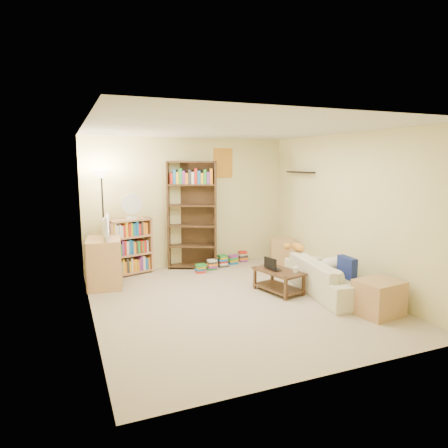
# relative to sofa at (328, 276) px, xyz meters

# --- Properties ---
(room) EXTENTS (4.50, 4.54, 2.52)m
(room) POSITION_rel_sofa_xyz_m (-1.50, 0.22, 1.36)
(room) COLOR #B9A88B
(room) RESTS_ON ground
(sofa) EXTENTS (2.04, 1.26, 0.53)m
(sofa) POSITION_rel_sofa_xyz_m (0.00, 0.00, 0.00)
(sofa) COLOR beige
(sofa) RESTS_ON ground
(navy_pillow) EXTENTS (0.12, 0.36, 0.32)m
(navy_pillow) POSITION_rel_sofa_xyz_m (0.03, -0.40, 0.24)
(navy_pillow) COLOR navy
(navy_pillow) RESTS_ON sofa
(cream_blanket) EXTENTS (0.49, 0.35, 0.21)m
(cream_blanket) POSITION_rel_sofa_xyz_m (0.14, 0.02, 0.19)
(cream_blanket) COLOR beige
(cream_blanket) RESTS_ON sofa
(tabby_cat) EXTENTS (0.42, 0.20, 0.14)m
(tabby_cat) POSITION_rel_sofa_xyz_m (-0.13, 0.73, 0.34)
(tabby_cat) COLOR orange
(tabby_cat) RESTS_ON sofa
(coffee_table) EXTENTS (0.62, 0.89, 0.36)m
(coffee_table) POSITION_rel_sofa_xyz_m (-0.69, 0.33, -0.05)
(coffee_table) COLOR #49331C
(coffee_table) RESTS_ON ground
(laptop) EXTENTS (0.36, 0.25, 0.03)m
(laptop) POSITION_rel_sofa_xyz_m (-0.70, 0.41, 0.10)
(laptop) COLOR black
(laptop) RESTS_ON coffee_table
(laptop_screen) EXTENTS (0.07, 0.26, 0.18)m
(laptop_screen) POSITION_rel_sofa_xyz_m (-0.82, 0.39, 0.20)
(laptop_screen) COLOR white
(laptop_screen) RESTS_ON laptop
(mug) EXTENTS (0.17, 0.17, 0.09)m
(mug) POSITION_rel_sofa_xyz_m (-0.53, 0.10, 0.14)
(mug) COLOR white
(mug) RESTS_ON coffee_table
(tv_remote) EXTENTS (0.11, 0.15, 0.02)m
(tv_remote) POSITION_rel_sofa_xyz_m (-0.67, 0.61, 0.10)
(tv_remote) COLOR black
(tv_remote) RESTS_ON coffee_table
(tv_stand) EXTENTS (0.63, 0.82, 0.80)m
(tv_stand) POSITION_rel_sofa_xyz_m (-3.20, 1.69, 0.13)
(tv_stand) COLOR tan
(tv_stand) RESTS_ON ground
(television) EXTENTS (0.70, 0.27, 0.39)m
(television) POSITION_rel_sofa_xyz_m (-3.20, 1.69, 0.73)
(television) COLOR black
(television) RESTS_ON tv_stand
(tall_bookshelf) EXTENTS (0.97, 0.65, 2.06)m
(tall_bookshelf) POSITION_rel_sofa_xyz_m (-1.50, 2.25, 0.82)
(tall_bookshelf) COLOR #452B1A
(tall_bookshelf) RESTS_ON ground
(short_bookshelf) EXTENTS (0.85, 0.54, 1.02)m
(short_bookshelf) POSITION_rel_sofa_xyz_m (-2.70, 2.26, 0.24)
(short_bookshelf) COLOR tan
(short_bookshelf) RESTS_ON ground
(desk_fan) EXTENTS (0.36, 0.20, 0.46)m
(desk_fan) POSITION_rel_sofa_xyz_m (-2.64, 2.22, 0.99)
(desk_fan) COLOR silver
(desk_fan) RESTS_ON short_bookshelf
(floor_lamp) EXTENTS (0.32, 0.32, 1.91)m
(floor_lamp) POSITION_rel_sofa_xyz_m (-3.16, 1.99, 1.26)
(floor_lamp) COLOR black
(floor_lamp) RESTS_ON ground
(side_table) EXTENTS (0.60, 0.60, 0.53)m
(side_table) POSITION_rel_sofa_xyz_m (0.22, 1.77, -0.00)
(side_table) COLOR tan
(side_table) RESTS_ON ground
(end_cabinet) EXTENTS (0.63, 0.55, 0.48)m
(end_cabinet) POSITION_rel_sofa_xyz_m (0.07, -1.01, -0.03)
(end_cabinet) COLOR tan
(end_cabinet) RESTS_ON ground
(book_stacks) EXTENTS (1.28, 0.63, 0.23)m
(book_stacks) POSITION_rel_sofa_xyz_m (-0.90, 2.11, -0.17)
(book_stacks) COLOR red
(book_stacks) RESTS_ON ground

